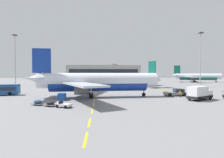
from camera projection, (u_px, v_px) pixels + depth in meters
name	position (u px, v px, depth m)	size (l,w,h in m)	color
ground	(159.00, 91.00, 62.70)	(400.00, 400.00, 0.00)	slate
apron_paint_markings	(96.00, 92.00, 58.95)	(8.00, 96.24, 0.01)	yellow
airliner_foreground	(97.00, 82.00, 45.71)	(34.80, 34.56, 12.20)	silver
pushback_tug	(176.00, 92.00, 48.56)	(6.04, 3.27, 2.08)	slate
airliner_mid_left	(65.00, 77.00, 121.41)	(32.98, 31.85, 11.83)	silver
airliner_far_center	(133.00, 78.00, 88.21)	(29.14, 30.94, 11.50)	silver
airliner_far_right	(197.00, 77.00, 129.52)	(33.99, 32.66, 12.22)	silver
fuel_service_truck	(200.00, 93.00, 40.65)	(7.24, 5.66, 3.14)	black
baggage_train	(50.00, 103.00, 32.81)	(8.31, 5.25, 1.14)	silver
ground_crew_worker	(180.00, 94.00, 45.55)	(0.66, 0.33, 1.65)	#191E38
uld_cargo_container	(62.00, 97.00, 40.25)	(1.64, 1.60, 1.60)	#194C9E
apron_light_mast_near	(15.00, 54.00, 83.90)	(1.80, 1.80, 24.33)	slate
apron_light_mast_far	(200.00, 53.00, 79.02)	(1.80, 1.80, 24.28)	slate
terminal_satellite	(104.00, 73.00, 181.36)	(72.10, 18.15, 16.13)	#9E998E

